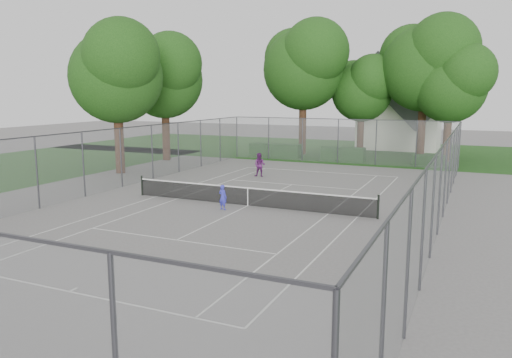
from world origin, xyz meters
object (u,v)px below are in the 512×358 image
at_px(tennis_net, 248,196).
at_px(woman_player, 260,165).
at_px(house, 400,111).
at_px(girl_player, 223,197).

relative_size(tennis_net, woman_player, 8.10).
xyz_separation_m(tennis_net, house, (2.87, 29.79, 3.30)).
distance_m(house, girl_player, 31.36).
bearing_deg(woman_player, house, 70.65).
relative_size(house, girl_player, 7.75).
height_order(house, girl_player, house).
xyz_separation_m(house, girl_player, (-3.63, -30.99, -3.20)).
xyz_separation_m(tennis_net, woman_player, (-2.99, 8.27, 0.28)).
relative_size(house, woman_player, 5.96).
relative_size(tennis_net, girl_player, 10.54).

